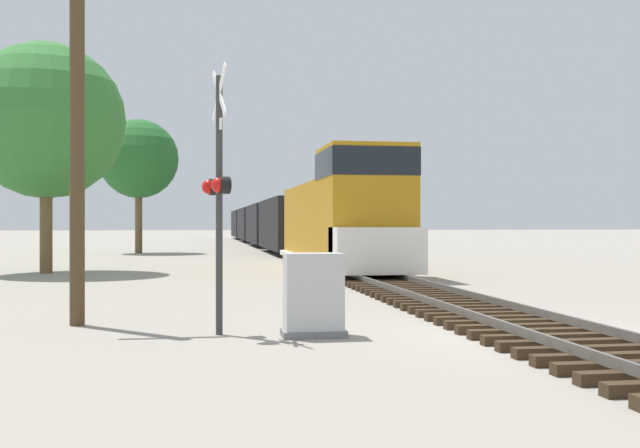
# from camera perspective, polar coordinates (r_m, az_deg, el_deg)

# --- Properties ---
(ground_plane) EXTENTS (400.00, 400.00, 0.00)m
(ground_plane) POSITION_cam_1_polar(r_m,az_deg,el_deg) (13.66, 15.98, -8.15)
(ground_plane) COLOR gray
(rail_track_bed) EXTENTS (2.60, 160.00, 0.31)m
(rail_track_bed) POSITION_cam_1_polar(r_m,az_deg,el_deg) (13.64, 15.98, -7.59)
(rail_track_bed) COLOR #382819
(rail_track_bed) RESTS_ON ground
(freight_train) EXTENTS (3.00, 76.08, 4.62)m
(freight_train) POSITION_cam_1_polar(r_m,az_deg,el_deg) (59.77, -3.78, -0.01)
(freight_train) COLOR #B77A14
(freight_train) RESTS_ON ground
(crossing_signal_near) EXTENTS (0.50, 1.01, 4.69)m
(crossing_signal_near) POSITION_cam_1_polar(r_m,az_deg,el_deg) (13.19, -7.79, 2.67)
(crossing_signal_near) COLOR #333333
(crossing_signal_near) RESTS_ON ground
(relay_cabinet) EXTENTS (1.09, 0.66, 1.44)m
(relay_cabinet) POSITION_cam_1_polar(r_m,az_deg,el_deg) (12.91, -0.51, -5.47)
(relay_cabinet) COLOR slate
(relay_cabinet) RESTS_ON ground
(utility_pole) EXTENTS (1.80, 0.28, 7.26)m
(utility_pole) POSITION_cam_1_polar(r_m,az_deg,el_deg) (15.09, -18.02, 6.95)
(utility_pole) COLOR #4C3A23
(utility_pole) RESTS_ON ground
(tree_far_right) EXTENTS (6.08, 6.08, 9.00)m
(tree_far_right) POSITION_cam_1_polar(r_m,az_deg,el_deg) (31.32, -20.15, 7.38)
(tree_far_right) COLOR brown
(tree_far_right) RESTS_ON ground
(tree_mid_background) EXTENTS (5.12, 5.12, 8.70)m
(tree_mid_background) POSITION_cam_1_polar(r_m,az_deg,el_deg) (50.11, -13.65, 4.82)
(tree_mid_background) COLOR brown
(tree_mid_background) RESTS_ON ground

